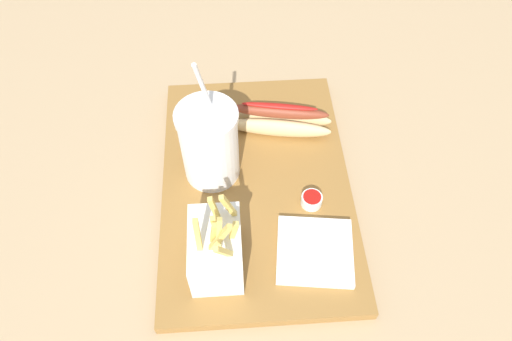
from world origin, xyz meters
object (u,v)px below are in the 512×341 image
at_px(soda_cup, 209,144).
at_px(napkin_stack, 315,251).
at_px(fries_basket, 216,249).
at_px(hot_dog_1, 279,120).
at_px(ketchup_cup_1, 312,200).
at_px(ketchup_cup_2, 199,136).

relative_size(soda_cup, napkin_stack, 2.15).
height_order(fries_basket, hot_dog_1, fries_basket).
relative_size(hot_dog_1, ketchup_cup_1, 5.70).
xyz_separation_m(hot_dog_1, napkin_stack, (-0.25, -0.03, -0.02)).
height_order(ketchup_cup_1, ketchup_cup_2, ketchup_cup_2).
bearing_deg(fries_basket, hot_dog_1, -24.29).
distance_m(soda_cup, ketchup_cup_1, 0.19).
xyz_separation_m(fries_basket, hot_dog_1, (0.25, -0.12, -0.02)).
bearing_deg(ketchup_cup_2, hot_dog_1, -83.39).
distance_m(soda_cup, ketchup_cup_2, 0.09).
distance_m(ketchup_cup_1, ketchup_cup_2, 0.23).
distance_m(hot_dog_1, ketchup_cup_1, 0.17).
distance_m(fries_basket, hot_dog_1, 0.28).
relative_size(fries_basket, hot_dog_1, 0.76).
xyz_separation_m(fries_basket, ketchup_cup_1, (0.09, -0.15, -0.03)).
bearing_deg(ketchup_cup_1, ketchup_cup_2, 51.34).
bearing_deg(napkin_stack, soda_cup, 42.68).
xyz_separation_m(soda_cup, napkin_stack, (-0.16, -0.15, -0.07)).
distance_m(ketchup_cup_2, napkin_stack, 0.29).
distance_m(ketchup_cup_1, napkin_stack, 0.09).
height_order(fries_basket, ketchup_cup_1, fries_basket).
bearing_deg(hot_dog_1, ketchup_cup_2, 96.61).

